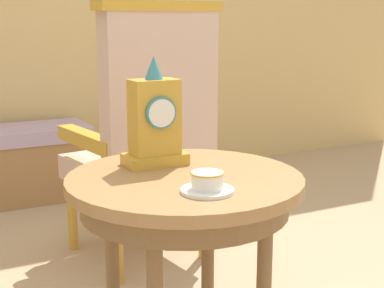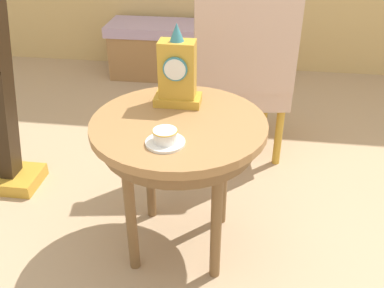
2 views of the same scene
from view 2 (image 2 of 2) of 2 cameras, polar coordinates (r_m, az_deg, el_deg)
The scene contains 6 objects.
ground_plane at distance 2.06m, azimuth 0.41°, elevation -12.34°, with size 10.00×10.00×0.00m, color tan.
side_table at distance 1.72m, azimuth -1.72°, elevation 0.75°, with size 0.69×0.69×0.63m.
teacup_left at distance 1.53m, azimuth -3.53°, elevation 0.83°, with size 0.14×0.14×0.06m.
mantel_clock at distance 1.77m, azimuth -1.92°, elevation 9.25°, with size 0.19×0.11×0.34m.
armchair at distance 2.41m, azimuth 6.51°, elevation 10.88°, with size 0.62×0.61×1.14m.
window_bench at distance 3.68m, azimuth -1.47°, elevation 12.15°, with size 1.18×0.40×0.44m.
Camera 2 is at (0.19, -1.49, 1.42)m, focal length 40.78 mm.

